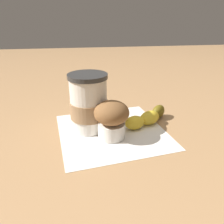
# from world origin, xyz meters

# --- Properties ---
(ground_plane) EXTENTS (3.00, 3.00, 0.00)m
(ground_plane) POSITION_xyz_m (0.00, 0.00, 0.00)
(ground_plane) COLOR #A87C51
(paper_napkin) EXTENTS (0.29, 0.29, 0.00)m
(paper_napkin) POSITION_xyz_m (0.00, 0.00, 0.00)
(paper_napkin) COLOR white
(paper_napkin) RESTS_ON ground_plane
(coffee_cup) EXTENTS (0.09, 0.09, 0.14)m
(coffee_cup) POSITION_xyz_m (-0.05, 0.02, 0.07)
(coffee_cup) COLOR silver
(coffee_cup) RESTS_ON paper_napkin
(muffin) EXTENTS (0.08, 0.08, 0.09)m
(muffin) POSITION_xyz_m (-0.01, -0.03, 0.05)
(muffin) COLOR white
(muffin) RESTS_ON paper_napkin
(banana) EXTENTS (0.14, 0.10, 0.04)m
(banana) POSITION_xyz_m (0.10, 0.03, 0.02)
(banana) COLOR gold
(banana) RESTS_ON paper_napkin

